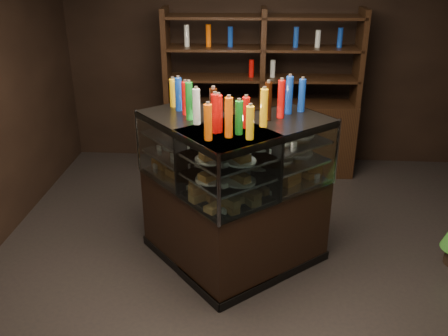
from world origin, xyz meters
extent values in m
plane|color=black|center=(0.00, 0.00, 0.00)|extent=(5.00, 5.00, 0.00)
cube|color=black|center=(0.00, 2.50, 1.50)|extent=(5.00, 0.02, 3.00)
cube|color=black|center=(-0.06, -0.02, 0.40)|extent=(1.31, 1.24, 0.79)
cube|color=black|center=(-0.06, -0.02, 0.04)|extent=(1.35, 1.28, 0.08)
cube|color=black|center=(-0.06, -0.02, 1.32)|extent=(1.31, 1.24, 0.06)
cube|color=silver|center=(-0.06, -0.02, 0.80)|extent=(1.24, 1.17, 0.02)
cube|color=silver|center=(-0.06, -0.02, 0.99)|extent=(1.24, 1.17, 0.02)
cube|color=silver|center=(-0.06, -0.02, 1.15)|extent=(1.24, 1.17, 0.02)
cube|color=white|center=(0.14, -0.25, 1.07)|extent=(0.93, 0.79, 0.56)
cylinder|color=silver|center=(0.60, 0.14, 1.07)|extent=(0.03, 0.03, 0.58)
cylinder|color=silver|center=(-0.32, -0.64, 1.07)|extent=(0.03, 0.03, 0.58)
cube|color=black|center=(-0.49, 0.02, 0.40)|extent=(1.25, 1.31, 0.79)
cube|color=black|center=(-0.49, 0.02, 0.04)|extent=(1.29, 1.35, 0.08)
cube|color=black|center=(-0.49, 0.02, 1.32)|extent=(1.25, 1.31, 0.06)
cube|color=silver|center=(-0.49, 0.02, 0.80)|extent=(1.18, 1.24, 0.02)
cube|color=silver|center=(-0.49, 0.02, 0.99)|extent=(1.18, 1.24, 0.02)
cube|color=silver|center=(-0.49, 0.02, 1.15)|extent=(1.18, 1.24, 0.02)
cube|color=white|center=(-0.73, -0.19, 1.07)|extent=(0.80, 0.92, 0.56)
cylinder|color=silver|center=(-0.32, -0.64, 1.07)|extent=(0.03, 0.03, 0.58)
cylinder|color=silver|center=(-1.11, 0.28, 1.07)|extent=(0.03, 0.03, 0.58)
cube|color=#CF8D4A|center=(-0.43, -0.37, 0.84)|extent=(0.20, 0.19, 0.06)
cube|color=#CF8D4A|center=(-0.23, -0.20, 0.84)|extent=(0.20, 0.19, 0.06)
cube|color=#CF8D4A|center=(-0.04, -0.04, 0.84)|extent=(0.20, 0.19, 0.06)
cube|color=#CF8D4A|center=(0.16, 0.13, 0.84)|extent=(0.20, 0.19, 0.06)
cube|color=#CF8D4A|center=(0.35, 0.29, 0.84)|extent=(0.20, 0.19, 0.06)
cylinder|color=white|center=(-0.41, -0.31, 1.00)|extent=(0.24, 0.24, 0.02)
cube|color=#CF8D4A|center=(-0.41, -0.31, 1.04)|extent=(0.18, 0.17, 0.05)
cylinder|color=white|center=(-0.23, -0.16, 1.00)|extent=(0.24, 0.24, 0.02)
cube|color=#CF8D4A|center=(-0.23, -0.16, 1.04)|extent=(0.18, 0.17, 0.05)
cylinder|color=white|center=(-0.06, -0.02, 1.00)|extent=(0.24, 0.24, 0.02)
cube|color=#CF8D4A|center=(-0.06, -0.02, 1.04)|extent=(0.18, 0.17, 0.05)
cylinder|color=white|center=(0.12, 0.13, 1.00)|extent=(0.24, 0.24, 0.02)
cube|color=#CF8D4A|center=(0.12, 0.13, 1.04)|extent=(0.18, 0.17, 0.05)
cylinder|color=white|center=(0.29, 0.28, 1.00)|extent=(0.24, 0.24, 0.02)
cube|color=#CF8D4A|center=(0.29, 0.28, 1.04)|extent=(0.18, 0.17, 0.05)
cylinder|color=white|center=(-0.41, -0.31, 1.17)|extent=(0.24, 0.24, 0.02)
cube|color=#CF8D4A|center=(-0.41, -0.31, 1.21)|extent=(0.18, 0.17, 0.05)
cylinder|color=white|center=(-0.23, -0.16, 1.17)|extent=(0.24, 0.24, 0.02)
cube|color=#CF8D4A|center=(-0.23, -0.16, 1.21)|extent=(0.18, 0.17, 0.05)
cylinder|color=white|center=(-0.06, -0.02, 1.17)|extent=(0.24, 0.24, 0.02)
cube|color=#CF8D4A|center=(-0.06, -0.02, 1.21)|extent=(0.18, 0.17, 0.05)
cylinder|color=white|center=(0.12, 0.13, 1.17)|extent=(0.24, 0.24, 0.02)
cube|color=#CF8D4A|center=(0.12, 0.13, 1.21)|extent=(0.18, 0.17, 0.05)
cylinder|color=white|center=(0.29, 0.28, 1.17)|extent=(0.24, 0.24, 0.02)
cube|color=#CF8D4A|center=(0.29, 0.28, 1.21)|extent=(0.18, 0.17, 0.05)
cube|color=#CF8D4A|center=(-0.85, 0.38, 0.84)|extent=(0.19, 0.20, 0.06)
cube|color=#CF8D4A|center=(-0.68, 0.19, 0.84)|extent=(0.19, 0.20, 0.06)
cube|color=#CF8D4A|center=(-0.51, 0.00, 0.84)|extent=(0.19, 0.20, 0.06)
cube|color=#CF8D4A|center=(-0.35, -0.19, 0.84)|extent=(0.19, 0.20, 0.06)
cube|color=#CF8D4A|center=(-0.18, -0.39, 0.84)|extent=(0.19, 0.20, 0.06)
cylinder|color=white|center=(-0.79, 0.37, 1.00)|extent=(0.24, 0.24, 0.02)
cube|color=#CF8D4A|center=(-0.79, 0.37, 1.04)|extent=(0.17, 0.18, 0.05)
cylinder|color=white|center=(-0.64, 0.19, 1.00)|extent=(0.24, 0.24, 0.02)
cube|color=#CF8D4A|center=(-0.64, 0.19, 1.04)|extent=(0.17, 0.18, 0.05)
cylinder|color=white|center=(-0.49, 0.02, 1.00)|extent=(0.24, 0.24, 0.02)
cube|color=#CF8D4A|center=(-0.49, 0.02, 1.04)|extent=(0.17, 0.18, 0.05)
cylinder|color=white|center=(-0.34, -0.16, 1.00)|extent=(0.24, 0.24, 0.02)
cube|color=#CF8D4A|center=(-0.34, -0.16, 1.04)|extent=(0.17, 0.18, 0.05)
cylinder|color=white|center=(-0.19, -0.33, 1.00)|extent=(0.24, 0.24, 0.02)
cube|color=#CF8D4A|center=(-0.19, -0.33, 1.04)|extent=(0.17, 0.18, 0.05)
cylinder|color=white|center=(-0.79, 0.37, 1.17)|extent=(0.24, 0.24, 0.02)
cube|color=#CF8D4A|center=(-0.79, 0.37, 1.21)|extent=(0.17, 0.18, 0.05)
cylinder|color=white|center=(-0.64, 0.19, 1.17)|extent=(0.24, 0.24, 0.02)
cube|color=#CF8D4A|center=(-0.64, 0.19, 1.21)|extent=(0.17, 0.18, 0.05)
cylinder|color=white|center=(-0.49, 0.02, 1.17)|extent=(0.24, 0.24, 0.02)
cube|color=#CF8D4A|center=(-0.49, 0.02, 1.21)|extent=(0.17, 0.18, 0.05)
cylinder|color=white|center=(-0.34, -0.16, 1.17)|extent=(0.24, 0.24, 0.02)
cube|color=#CF8D4A|center=(-0.34, -0.16, 1.21)|extent=(0.17, 0.18, 0.05)
cylinder|color=white|center=(-0.19, -0.33, 1.17)|extent=(0.24, 0.24, 0.02)
cube|color=#CF8D4A|center=(-0.19, -0.33, 1.21)|extent=(0.17, 0.18, 0.05)
cylinder|color=yellow|center=(-0.45, -0.34, 1.49)|extent=(0.06, 0.06, 0.28)
cylinder|color=silver|center=(-0.45, -0.34, 1.64)|extent=(0.03, 0.03, 0.02)
cylinder|color=silver|center=(-0.35, -0.26, 1.49)|extent=(0.06, 0.06, 0.28)
cylinder|color=silver|center=(-0.35, -0.26, 1.64)|extent=(0.03, 0.03, 0.02)
cylinder|color=#D8590A|center=(-0.25, -0.18, 1.49)|extent=(0.06, 0.06, 0.28)
cylinder|color=silver|center=(-0.25, -0.18, 1.64)|extent=(0.03, 0.03, 0.02)
cylinder|color=#147223|center=(-0.16, -0.10, 1.49)|extent=(0.06, 0.06, 0.28)
cylinder|color=silver|center=(-0.16, -0.10, 1.64)|extent=(0.03, 0.03, 0.02)
cylinder|color=#0F38B2|center=(-0.06, -0.02, 1.49)|extent=(0.06, 0.06, 0.28)
cylinder|color=silver|center=(-0.06, -0.02, 1.64)|extent=(0.03, 0.03, 0.02)
cylinder|color=black|center=(0.04, 0.07, 1.49)|extent=(0.06, 0.06, 0.28)
cylinder|color=silver|center=(0.04, 0.07, 1.64)|extent=(0.03, 0.03, 0.02)
cylinder|color=#B20C0A|center=(0.14, 0.15, 1.49)|extent=(0.06, 0.06, 0.28)
cylinder|color=silver|center=(0.14, 0.15, 1.64)|extent=(0.03, 0.03, 0.02)
cylinder|color=yellow|center=(0.23, 0.23, 1.49)|extent=(0.06, 0.06, 0.28)
cylinder|color=silver|center=(0.23, 0.23, 1.64)|extent=(0.03, 0.03, 0.02)
cylinder|color=silver|center=(0.33, 0.31, 1.49)|extent=(0.06, 0.06, 0.28)
cylinder|color=silver|center=(0.33, 0.31, 1.64)|extent=(0.03, 0.03, 0.02)
cylinder|color=yellow|center=(-0.82, 0.40, 1.49)|extent=(0.06, 0.06, 0.28)
cylinder|color=silver|center=(-0.82, 0.40, 1.64)|extent=(0.03, 0.03, 0.02)
cylinder|color=silver|center=(-0.74, 0.31, 1.49)|extent=(0.06, 0.06, 0.28)
cylinder|color=silver|center=(-0.74, 0.31, 1.64)|extent=(0.03, 0.03, 0.02)
cylinder|color=#D8590A|center=(-0.66, 0.21, 1.49)|extent=(0.06, 0.06, 0.28)
cylinder|color=silver|center=(-0.66, 0.21, 1.64)|extent=(0.03, 0.03, 0.02)
cylinder|color=#147223|center=(-0.57, 0.11, 1.49)|extent=(0.06, 0.06, 0.28)
cylinder|color=silver|center=(-0.57, 0.11, 1.64)|extent=(0.03, 0.03, 0.02)
cylinder|color=#0F38B2|center=(-0.49, 0.02, 1.49)|extent=(0.06, 0.06, 0.28)
cylinder|color=silver|center=(-0.49, 0.02, 1.64)|extent=(0.03, 0.03, 0.02)
cylinder|color=black|center=(-0.41, -0.08, 1.49)|extent=(0.06, 0.06, 0.28)
cylinder|color=silver|center=(-0.41, -0.08, 1.64)|extent=(0.03, 0.03, 0.02)
cylinder|color=#B20C0A|center=(-0.32, -0.17, 1.49)|extent=(0.06, 0.06, 0.28)
cylinder|color=silver|center=(-0.32, -0.17, 1.64)|extent=(0.03, 0.03, 0.02)
cylinder|color=yellow|center=(-0.24, -0.27, 1.49)|extent=(0.06, 0.06, 0.28)
cylinder|color=silver|center=(-0.24, -0.27, 1.64)|extent=(0.03, 0.03, 0.02)
cylinder|color=silver|center=(-0.16, -0.37, 1.49)|extent=(0.06, 0.06, 0.28)
cylinder|color=silver|center=(-0.16, -0.37, 1.64)|extent=(0.03, 0.03, 0.02)
cube|color=black|center=(-0.04, 2.05, 0.45)|extent=(2.31, 0.51, 0.90)
cube|color=black|center=(-1.15, 2.01, 1.45)|extent=(0.07, 0.38, 1.10)
cube|color=black|center=(-0.04, 2.05, 1.45)|extent=(0.07, 0.38, 1.10)
cube|color=black|center=(1.08, 2.09, 1.45)|extent=(0.07, 0.38, 1.10)
cube|color=black|center=(-0.04, 2.05, 1.20)|extent=(2.26, 0.46, 0.03)
cube|color=black|center=(-0.04, 2.05, 1.55)|extent=(2.26, 0.46, 0.03)
cube|color=black|center=(-0.04, 2.05, 1.90)|extent=(2.26, 0.46, 0.03)
cylinder|color=yellow|center=(-0.91, 2.02, 1.32)|extent=(0.06, 0.06, 0.22)
cylinder|color=silver|center=(-0.66, 2.03, 1.32)|extent=(0.06, 0.06, 0.22)
cylinder|color=#D8590A|center=(-0.41, 2.04, 1.32)|extent=(0.06, 0.06, 0.22)
cylinder|color=#147223|center=(-0.16, 2.05, 1.32)|extent=(0.06, 0.06, 0.22)
cylinder|color=#0F38B2|center=(0.09, 2.05, 1.32)|extent=(0.06, 0.06, 0.22)
cylinder|color=black|center=(0.34, 2.06, 1.32)|extent=(0.06, 0.06, 0.22)
cylinder|color=#B20C0A|center=(0.59, 2.07, 1.32)|extent=(0.06, 0.06, 0.22)
cylinder|color=yellow|center=(0.84, 2.08, 1.32)|extent=(0.06, 0.06, 0.22)
camera|label=1|loc=(-0.06, -3.74, 2.66)|focal=40.00mm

